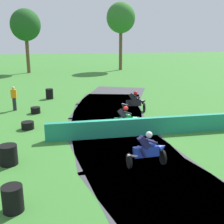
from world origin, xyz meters
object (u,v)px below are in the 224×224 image
(tire_stack_mid_b, at_px, (28,125))
(track_marshal, at_px, (14,98))
(tire_stack_mid_a, at_px, (36,110))
(motorcycle_lead_black, at_px, (135,102))
(motorcycle_chase_green, at_px, (125,120))
(tire_stack_near, at_px, (49,94))
(tire_stack_extra_a, at_px, (13,199))
(tire_stack_far, at_px, (8,155))
(motorcycle_trailing_blue, at_px, (148,150))

(tire_stack_mid_b, bearing_deg, track_marshal, 107.41)
(tire_stack_mid_a, bearing_deg, track_marshal, 145.93)
(motorcycle_lead_black, height_order, tire_stack_mid_a, motorcycle_lead_black)
(motorcycle_chase_green, relative_size, tire_stack_near, 2.12)
(tire_stack_near, bearing_deg, motorcycle_chase_green, -63.33)
(motorcycle_chase_green, bearing_deg, tire_stack_extra_a, -125.75)
(tire_stack_mid_b, distance_m, track_marshal, 4.42)
(tire_stack_far, bearing_deg, motorcycle_lead_black, 45.74)
(tire_stack_near, xyz_separation_m, track_marshal, (-2.16, -3.21, 0.42))
(motorcycle_lead_black, distance_m, tire_stack_extra_a, 11.97)
(motorcycle_chase_green, relative_size, motorcycle_trailing_blue, 1.01)
(motorcycle_lead_black, bearing_deg, track_marshal, 168.63)
(motorcycle_lead_black, height_order, track_marshal, track_marshal)
(motorcycle_trailing_blue, height_order, track_marshal, track_marshal)
(tire_stack_near, bearing_deg, motorcycle_lead_black, -39.95)
(motorcycle_trailing_blue, distance_m, tire_stack_mid_b, 7.49)
(tire_stack_mid_a, distance_m, tire_stack_mid_b, 3.20)
(motorcycle_trailing_blue, relative_size, tire_stack_mid_a, 2.73)
(tire_stack_mid_a, distance_m, tire_stack_extra_a, 10.90)
(tire_stack_mid_b, distance_m, tire_stack_far, 4.42)
(motorcycle_lead_black, distance_m, tire_stack_far, 9.77)
(motorcycle_chase_green, distance_m, tire_stack_extra_a, 8.04)
(motorcycle_lead_black, xyz_separation_m, track_marshal, (-7.89, 1.59, 0.17))
(tire_stack_mid_a, height_order, tire_stack_mid_b, same)
(motorcycle_lead_black, bearing_deg, tire_stack_extra_a, -120.78)
(motorcycle_trailing_blue, height_order, tire_stack_far, motorcycle_trailing_blue)
(motorcycle_lead_black, xyz_separation_m, motorcycle_chase_green, (-1.43, -3.76, -0.02))
(tire_stack_near, height_order, tire_stack_far, same)
(motorcycle_chase_green, bearing_deg, motorcycle_trailing_blue, -89.54)
(tire_stack_near, height_order, track_marshal, track_marshal)
(tire_stack_near, height_order, tire_stack_mid_b, tire_stack_near)
(tire_stack_near, xyz_separation_m, tire_stack_mid_b, (-0.85, -7.39, -0.20))
(tire_stack_far, relative_size, tire_stack_extra_a, 1.00)
(tire_stack_extra_a, bearing_deg, tire_stack_mid_a, 91.69)
(motorcycle_trailing_blue, distance_m, tire_stack_extra_a, 5.27)
(tire_stack_mid_a, xyz_separation_m, tire_stack_extra_a, (0.32, -10.90, 0.20))
(motorcycle_lead_black, distance_m, tire_stack_near, 7.48)
(tire_stack_near, height_order, tire_stack_extra_a, same)
(tire_stack_near, xyz_separation_m, tire_stack_far, (-1.08, -11.80, -0.00))
(tire_stack_far, height_order, tire_stack_extra_a, same)
(tire_stack_mid_a, bearing_deg, tire_stack_far, -92.77)
(tire_stack_far, relative_size, track_marshal, 0.49)
(motorcycle_lead_black, xyz_separation_m, tire_stack_mid_b, (-6.58, -2.59, -0.44))
(motorcycle_chase_green, bearing_deg, tire_stack_near, 116.67)
(motorcycle_trailing_blue, distance_m, tire_stack_far, 5.51)
(tire_stack_mid_b, bearing_deg, motorcycle_trailing_blue, -46.12)
(tire_stack_near, bearing_deg, tire_stack_far, -95.25)
(motorcycle_lead_black, distance_m, tire_stack_mid_a, 6.49)
(motorcycle_chase_green, xyz_separation_m, track_marshal, (-6.46, 5.35, 0.19))
(motorcycle_trailing_blue, height_order, tire_stack_mid_b, motorcycle_trailing_blue)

